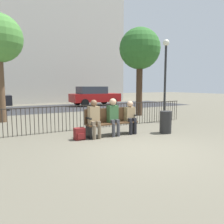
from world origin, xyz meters
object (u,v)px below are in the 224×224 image
object	(u,v)px
seated_person_1	(113,115)
parked_car_1	(94,96)
seated_person_0	(94,117)
backpack	(79,134)
lamp_post	(165,68)
tree_1	(140,50)
trash_bin	(166,122)
seated_person_2	(130,115)
park_bench	(111,121)

from	to	relation	value
seated_person_1	parked_car_1	world-z (taller)	parked_car_1
seated_person_0	backpack	size ratio (longest dim) A/B	3.31
lamp_post	parked_car_1	size ratio (longest dim) A/B	0.89
tree_1	trash_bin	distance (m)	5.75
seated_person_2	lamp_post	bearing A→B (deg)	24.40
parked_car_1	trash_bin	size ratio (longest dim) A/B	5.33
seated_person_1	lamp_post	distance (m)	4.02
seated_person_1	park_bench	bearing A→B (deg)	100.34
backpack	parked_car_1	xyz separation A→B (m)	(5.45, 10.70, 0.66)
lamp_post	parked_car_1	xyz separation A→B (m)	(0.85, 9.51, -1.61)
seated_person_1	backpack	distance (m)	1.31
parked_car_1	tree_1	bearing A→B (deg)	-93.58
lamp_post	trash_bin	bearing A→B (deg)	-131.58
seated_person_1	lamp_post	world-z (taller)	lamp_post
seated_person_1	trash_bin	xyz separation A→B (m)	(1.82, -0.56, -0.32)
seated_person_0	tree_1	world-z (taller)	tree_1
tree_1	trash_bin	xyz separation A→B (m)	(-2.00, -4.30, -3.26)
backpack	parked_car_1	bearing A→B (deg)	63.00
seated_person_2	backpack	bearing A→B (deg)	178.94
tree_1	lamp_post	size ratio (longest dim) A/B	1.30
seated_person_1	backpack	bearing A→B (deg)	178.62
seated_person_2	parked_car_1	distance (m)	11.32
seated_person_1	seated_person_2	size ratio (longest dim) A/B	1.09
seated_person_2	trash_bin	world-z (taller)	seated_person_2
lamp_post	parked_car_1	bearing A→B (deg)	84.88
park_bench	seated_person_2	distance (m)	0.74
seated_person_0	backpack	bearing A→B (deg)	176.52
backpack	trash_bin	distance (m)	3.08
backpack	lamp_post	size ratio (longest dim) A/B	0.10
backpack	lamp_post	distance (m)	5.27
seated_person_0	parked_car_1	size ratio (longest dim) A/B	0.29
seated_person_1	tree_1	bearing A→B (deg)	44.34
seated_person_0	parked_car_1	bearing A→B (deg)	65.22
seated_person_1	tree_1	distance (m)	6.09
park_bench	trash_bin	xyz separation A→B (m)	(1.84, -0.69, -0.10)
trash_bin	seated_person_2	bearing A→B (deg)	153.71
backpack	seated_person_0	bearing A→B (deg)	-3.48
backpack	seated_person_1	bearing A→B (deg)	-1.38
backpack	parked_car_1	world-z (taller)	parked_car_1
seated_person_1	parked_car_1	distance (m)	11.55
park_bench	backpack	size ratio (longest dim) A/B	4.90
seated_person_1	seated_person_2	bearing A→B (deg)	-0.51
park_bench	lamp_post	world-z (taller)	lamp_post
seated_person_2	backpack	world-z (taller)	seated_person_2
seated_person_1	tree_1	world-z (taller)	tree_1
park_bench	trash_bin	world-z (taller)	park_bench
seated_person_2	trash_bin	distance (m)	1.29
park_bench	parked_car_1	world-z (taller)	parked_car_1
seated_person_0	tree_1	bearing A→B (deg)	39.58
lamp_post	backpack	bearing A→B (deg)	-165.41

